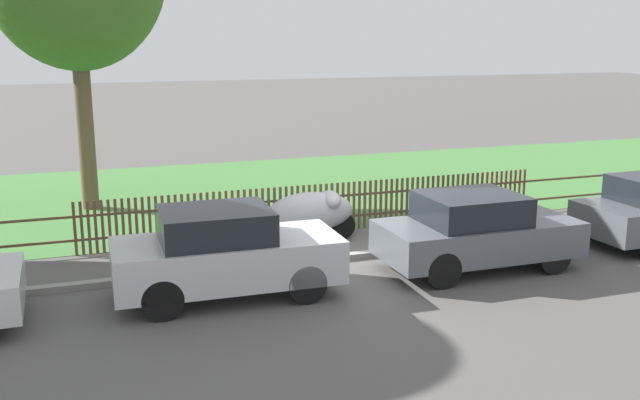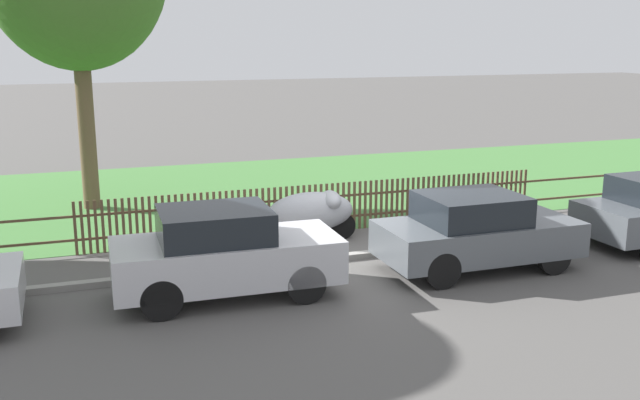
# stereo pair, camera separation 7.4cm
# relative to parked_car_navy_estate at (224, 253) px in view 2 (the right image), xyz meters

# --- Properties ---
(ground_plane) EXTENTS (120.00, 120.00, 0.00)m
(ground_plane) POSITION_rel_parked_car_navy_estate_xyz_m (2.97, 1.13, -0.78)
(ground_plane) COLOR #565451
(kerb_stone) EXTENTS (42.98, 0.20, 0.12)m
(kerb_stone) POSITION_rel_parked_car_navy_estate_xyz_m (2.97, 1.23, -0.72)
(kerb_stone) COLOR gray
(kerb_stone) RESTS_ON ground
(grass_strip) EXTENTS (42.98, 9.77, 0.01)m
(grass_strip) POSITION_rel_parked_car_navy_estate_xyz_m (2.97, 8.20, -0.78)
(grass_strip) COLOR #477F3D
(grass_strip) RESTS_ON ground
(park_fence) EXTENTS (42.98, 0.05, 1.12)m
(park_fence) POSITION_rel_parked_car_navy_estate_xyz_m (2.97, 3.33, -0.22)
(park_fence) COLOR brown
(park_fence) RESTS_ON ground
(parked_car_navy_estate) EXTENTS (3.83, 1.72, 1.55)m
(parked_car_navy_estate) POSITION_rel_parked_car_navy_estate_xyz_m (0.00, 0.00, 0.00)
(parked_car_navy_estate) COLOR #BCBCC1
(parked_car_navy_estate) RESTS_ON ground
(parked_car_red_compact) EXTENTS (3.78, 1.72, 1.47)m
(parked_car_red_compact) POSITION_rel_parked_car_navy_estate_xyz_m (4.80, -0.11, -0.04)
(parked_car_red_compact) COLOR #51565B
(parked_car_red_compact) RESTS_ON ground
(covered_motorcycle) EXTENTS (2.03, 0.75, 1.10)m
(covered_motorcycle) POSITION_rel_parked_car_navy_estate_xyz_m (2.49, 2.68, -0.12)
(covered_motorcycle) COLOR black
(covered_motorcycle) RESTS_ON ground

